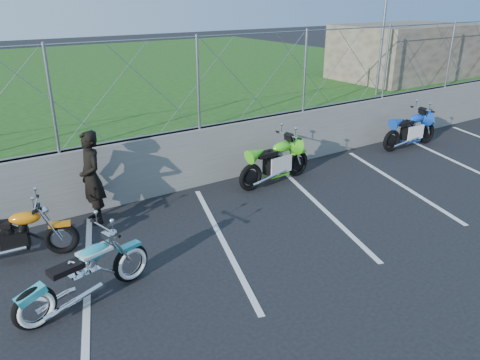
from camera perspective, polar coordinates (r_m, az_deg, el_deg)
ground at (r=7.68m, az=1.79°, el=-10.20°), size 90.00×90.00×0.00m
retaining_wall at (r=10.16m, az=-9.75°, el=1.79°), size 30.00×0.22×1.30m
grass_field at (r=19.46m, az=-22.42°, el=10.00°), size 30.00×20.00×1.30m
stone_building at (r=18.03m, az=19.65°, el=14.58°), size 5.00×3.00×1.80m
chain_link_fence at (r=9.73m, az=-10.37°, el=10.96°), size 28.00×0.03×2.00m
sign_pole at (r=14.41m, az=16.89°, el=15.81°), size 0.08×0.08×3.00m
parking_lines at (r=9.01m, az=4.29°, el=-5.11°), size 18.29×4.31×0.01m
cruiser_turquoise at (r=6.96m, az=-18.15°, el=-11.07°), size 2.05×0.71×1.03m
naked_orange at (r=8.41m, az=-25.48°, el=-6.29°), size 1.87×0.77×0.96m
sportbike_green at (r=10.71m, az=4.43°, el=2.04°), size 2.09×0.74×1.08m
sportbike_blue at (r=14.09m, az=20.11°, el=5.58°), size 2.07×0.74×1.07m
person_standing at (r=9.10m, az=-17.66°, el=0.26°), size 0.44×0.66×1.78m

